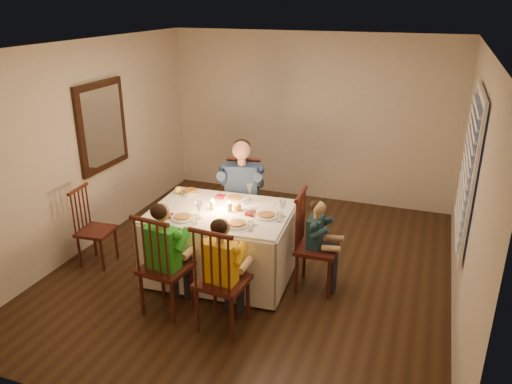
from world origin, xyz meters
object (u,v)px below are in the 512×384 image
(chair_near_right, at_px, (224,324))
(chair_end, at_px, (315,287))
(chair_near_left, at_px, (169,309))
(chair_adult, at_px, (242,243))
(child_teal, at_px, (315,287))
(adult, at_px, (242,243))
(child_green, at_px, (169,309))
(chair_extra, at_px, (100,262))
(dining_table, at_px, (221,229))
(child_yellow, at_px, (224,324))
(serving_bowl, at_px, (190,193))

(chair_near_right, height_order, chair_end, same)
(chair_near_left, xyz_separation_m, chair_end, (1.34, 0.95, 0.00))
(chair_adult, xyz_separation_m, chair_end, (1.17, -0.71, 0.00))
(chair_near_left, relative_size, child_teal, 1.07)
(adult, height_order, child_green, adult)
(chair_extra, distance_m, adult, 1.82)
(dining_table, distance_m, chair_adult, 1.02)
(chair_near_right, distance_m, chair_extra, 2.04)
(dining_table, height_order, chair_end, dining_table)
(chair_near_right, xyz_separation_m, adult, (-0.47, 1.71, 0.00))
(chair_end, distance_m, adult, 1.37)
(chair_near_left, xyz_separation_m, child_green, (0.00, 0.00, 0.00))
(child_yellow, bearing_deg, chair_extra, -13.70)
(serving_bowl, bearing_deg, chair_near_left, -75.79)
(chair_near_right, bearing_deg, adult, -70.42)
(chair_adult, distance_m, chair_near_right, 1.77)
(chair_adult, height_order, chair_end, same)
(child_green, distance_m, child_teal, 1.65)
(adult, distance_m, child_teal, 1.37)
(child_green, bearing_deg, chair_adult, -90.24)
(chair_near_right, distance_m, child_teal, 1.22)
(chair_extra, height_order, child_yellow, child_yellow)
(chair_near_right, relative_size, adult, 0.80)
(chair_extra, bearing_deg, child_yellow, -112.68)
(child_yellow, bearing_deg, serving_bowl, -47.54)
(chair_extra, bearing_deg, chair_adult, -58.40)
(child_teal, xyz_separation_m, serving_bowl, (-1.63, 0.19, 0.86))
(adult, xyz_separation_m, child_green, (-0.18, -1.67, 0.00))
(chair_near_left, height_order, child_green, child_green)
(child_green, xyz_separation_m, child_yellow, (0.65, -0.04, 0.00))
(chair_adult, relative_size, chair_end, 1.00)
(child_yellow, bearing_deg, child_teal, -120.81)
(child_green, height_order, child_yellow, child_green)
(child_teal, bearing_deg, chair_near_left, 123.61)
(child_yellow, bearing_deg, chair_end, -120.81)
(chair_end, bearing_deg, chair_near_left, 123.61)
(child_green, relative_size, child_teal, 1.15)
(chair_near_left, relative_size, chair_near_right, 1.00)
(child_green, bearing_deg, child_teal, -138.83)
(chair_near_right, bearing_deg, chair_near_left, 0.47)
(adult, bearing_deg, child_green, -109.34)
(chair_near_right, relative_size, chair_end, 1.00)
(chair_adult, distance_m, chair_near_left, 1.68)
(chair_adult, distance_m, serving_bowl, 1.11)
(dining_table, xyz_separation_m, chair_end, (1.10, 0.11, -0.59))
(chair_extra, xyz_separation_m, serving_bowl, (1.00, 0.56, 0.86))
(chair_extra, distance_m, child_green, 1.42)
(chair_near_right, bearing_deg, dining_table, -61.54)
(dining_table, relative_size, child_teal, 1.57)
(chair_extra, relative_size, child_teal, 0.92)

